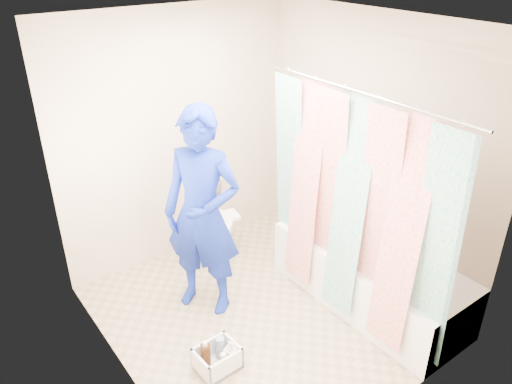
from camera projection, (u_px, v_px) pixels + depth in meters
floor at (262, 313)px, 4.31m from camera, size 2.60×2.60×0.00m
ceiling at (263, 23)px, 3.20m from camera, size 2.40×2.60×0.02m
wall_back at (178, 139)px, 4.68m from camera, size 2.40×0.02×2.40m
wall_front at (401, 272)px, 2.83m from camera, size 2.40×0.02×2.40m
wall_left at (110, 241)px, 3.12m from camera, size 0.02×2.60×2.40m
wall_right at (370, 152)px, 4.39m from camera, size 0.02×2.60×2.40m
bathtub at (369, 276)px, 4.33m from camera, size 0.70×1.75×0.50m
curtain_rod at (362, 93)px, 3.38m from camera, size 0.02×1.90×0.02m
shower_curtain at (350, 212)px, 3.81m from camera, size 0.06×1.75×1.80m
toilet at (212, 219)px, 5.01m from camera, size 0.53×0.77×0.72m
tank_lid at (217, 219)px, 4.89m from camera, size 0.47×0.27×0.03m
tank_internals at (200, 181)px, 4.99m from camera, size 0.18×0.07×0.24m
plumber at (202, 214)px, 4.02m from camera, size 0.73×0.79×1.80m
cleaning_caddy at (218, 359)px, 3.72m from camera, size 0.32×0.26×0.24m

